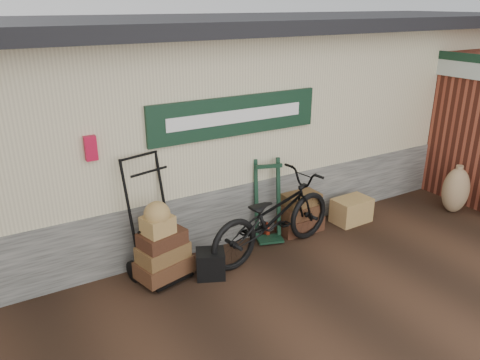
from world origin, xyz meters
name	(u,v)px	position (x,y,z in m)	size (l,w,h in m)	color
ground	(290,265)	(0.00, 0.00, 0.00)	(80.00, 80.00, 0.00)	black
station_building	(200,113)	(-0.01, 2.74, 1.61)	(14.40, 4.10, 3.20)	#4C4C47
brick_outbuilding	(449,116)	(4.70, 1.19, 1.30)	(1.71, 4.51, 2.62)	maroon
porter_trolley	(152,218)	(-1.68, 0.73, 0.83)	(0.83, 0.63, 1.67)	black
green_barrow	(268,201)	(0.17, 0.83, 0.63)	(0.45, 0.38, 1.25)	black
suitcase_stack	(299,212)	(0.75, 0.80, 0.31)	(0.71, 0.44, 0.63)	#381E12
wicker_hamper	(351,210)	(1.69, 0.60, 0.20)	(0.62, 0.41, 0.41)	olive
black_trunk	(211,264)	(-1.08, 0.31, 0.19)	(0.37, 0.32, 0.37)	black
bicycle	(273,212)	(-0.01, 0.43, 0.64)	(2.20, 0.77, 1.28)	black
burlap_sack_left	(456,190)	(3.49, -0.01, 0.40)	(0.50, 0.42, 0.80)	#856648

